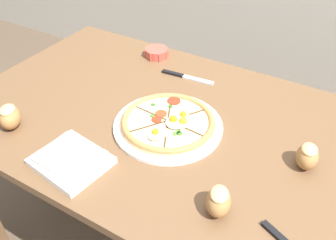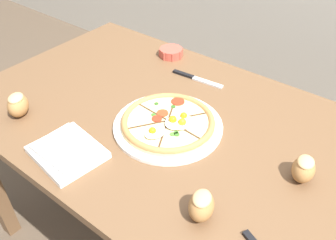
{
  "view_description": "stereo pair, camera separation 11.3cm",
  "coord_description": "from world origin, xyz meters",
  "px_view_note": "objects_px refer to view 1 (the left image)",
  "views": [
    {
      "loc": [
        0.43,
        -0.8,
        1.5
      ],
      "look_at": [
        -0.02,
        -0.04,
        0.8
      ],
      "focal_mm": 38.0,
      "sensor_mm": 36.0,
      "label": 1
    },
    {
      "loc": [
        0.52,
        -0.73,
        1.5
      ],
      "look_at": [
        -0.02,
        -0.04,
        0.8
      ],
      "focal_mm": 38.0,
      "sensor_mm": 36.0,
      "label": 2
    }
  ],
  "objects_px": {
    "dining_table": "(178,145)",
    "napkin_folded": "(71,160)",
    "pizza": "(168,123)",
    "knife_spare": "(187,77)",
    "bread_piece_near": "(10,116)",
    "bread_piece_mid": "(219,201)",
    "bread_piece_far": "(307,156)",
    "ramekin_bowl": "(157,52)"
  },
  "relations": [
    {
      "from": "napkin_folded",
      "to": "bread_piece_near",
      "type": "distance_m",
      "value": 0.28
    },
    {
      "from": "bread_piece_near",
      "to": "bread_piece_mid",
      "type": "xyz_separation_m",
      "value": [
        0.71,
        0.03,
        -0.0
      ]
    },
    {
      "from": "bread_piece_mid",
      "to": "dining_table",
      "type": "bearing_deg",
      "value": 134.64
    },
    {
      "from": "bread_piece_far",
      "to": "knife_spare",
      "type": "distance_m",
      "value": 0.57
    },
    {
      "from": "bread_piece_mid",
      "to": "ramekin_bowl",
      "type": "bearing_deg",
      "value": 132.62
    },
    {
      "from": "napkin_folded",
      "to": "knife_spare",
      "type": "xyz_separation_m",
      "value": [
        0.07,
        0.58,
        -0.01
      ]
    },
    {
      "from": "napkin_folded",
      "to": "bread_piece_near",
      "type": "height_order",
      "value": "bread_piece_near"
    },
    {
      "from": "bread_piece_near",
      "to": "knife_spare",
      "type": "relative_size",
      "value": 0.5
    },
    {
      "from": "dining_table",
      "to": "ramekin_bowl",
      "type": "relative_size",
      "value": 14.74
    },
    {
      "from": "bread_piece_mid",
      "to": "bread_piece_far",
      "type": "height_order",
      "value": "bread_piece_mid"
    },
    {
      "from": "dining_table",
      "to": "bread_piece_near",
      "type": "relative_size",
      "value": 14.07
    },
    {
      "from": "knife_spare",
      "to": "napkin_folded",
      "type": "bearing_deg",
      "value": -101.4
    },
    {
      "from": "ramekin_bowl",
      "to": "pizza",
      "type": "bearing_deg",
      "value": -53.58
    },
    {
      "from": "ramekin_bowl",
      "to": "napkin_folded",
      "type": "bearing_deg",
      "value": -79.15
    },
    {
      "from": "ramekin_bowl",
      "to": "bread_piece_near",
      "type": "distance_m",
      "value": 0.65
    },
    {
      "from": "ramekin_bowl",
      "to": "bread_piece_far",
      "type": "relative_size",
      "value": 1.13
    },
    {
      "from": "napkin_folded",
      "to": "ramekin_bowl",
      "type": "bearing_deg",
      "value": 100.85
    },
    {
      "from": "napkin_folded",
      "to": "bread_piece_far",
      "type": "xyz_separation_m",
      "value": [
        0.58,
        0.33,
        0.02
      ]
    },
    {
      "from": "bread_piece_near",
      "to": "bread_piece_far",
      "type": "distance_m",
      "value": 0.91
    },
    {
      "from": "napkin_folded",
      "to": "bread_piece_far",
      "type": "height_order",
      "value": "bread_piece_far"
    },
    {
      "from": "pizza",
      "to": "bread_piece_far",
      "type": "bearing_deg",
      "value": 6.94
    },
    {
      "from": "dining_table",
      "to": "ramekin_bowl",
      "type": "height_order",
      "value": "ramekin_bowl"
    },
    {
      "from": "dining_table",
      "to": "knife_spare",
      "type": "xyz_separation_m",
      "value": [
        -0.11,
        0.26,
        0.1
      ]
    },
    {
      "from": "dining_table",
      "to": "ramekin_bowl",
      "type": "bearing_deg",
      "value": 131.05
    },
    {
      "from": "dining_table",
      "to": "napkin_folded",
      "type": "height_order",
      "value": "napkin_folded"
    },
    {
      "from": "dining_table",
      "to": "napkin_folded",
      "type": "relative_size",
      "value": 6.9
    },
    {
      "from": "knife_spare",
      "to": "dining_table",
      "type": "bearing_deg",
      "value": -71.89
    },
    {
      "from": "ramekin_bowl",
      "to": "bread_piece_mid",
      "type": "height_order",
      "value": "bread_piece_mid"
    },
    {
      "from": "dining_table",
      "to": "pizza",
      "type": "relative_size",
      "value": 4.33
    },
    {
      "from": "dining_table",
      "to": "bread_piece_near",
      "type": "bearing_deg",
      "value": -147.71
    },
    {
      "from": "bread_piece_far",
      "to": "bread_piece_mid",
      "type": "bearing_deg",
      "value": -118.93
    },
    {
      "from": "ramekin_bowl",
      "to": "knife_spare",
      "type": "bearing_deg",
      "value": -24.78
    },
    {
      "from": "bread_piece_mid",
      "to": "knife_spare",
      "type": "distance_m",
      "value": 0.63
    },
    {
      "from": "napkin_folded",
      "to": "bread_piece_far",
      "type": "relative_size",
      "value": 2.42
    },
    {
      "from": "bread_piece_far",
      "to": "knife_spare",
      "type": "xyz_separation_m",
      "value": [
        -0.51,
        0.24,
        -0.03
      ]
    },
    {
      "from": "ramekin_bowl",
      "to": "napkin_folded",
      "type": "xyz_separation_m",
      "value": [
        0.13,
        -0.67,
        -0.0
      ]
    },
    {
      "from": "pizza",
      "to": "knife_spare",
      "type": "bearing_deg",
      "value": 107.14
    },
    {
      "from": "bread_piece_near",
      "to": "dining_table",
      "type": "bearing_deg",
      "value": 32.29
    },
    {
      "from": "dining_table",
      "to": "pizza",
      "type": "distance_m",
      "value": 0.12
    },
    {
      "from": "pizza",
      "to": "knife_spare",
      "type": "height_order",
      "value": "pizza"
    },
    {
      "from": "bread_piece_near",
      "to": "bread_piece_mid",
      "type": "bearing_deg",
      "value": 2.61
    },
    {
      "from": "dining_table",
      "to": "bread_piece_mid",
      "type": "height_order",
      "value": "bread_piece_mid"
    }
  ]
}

